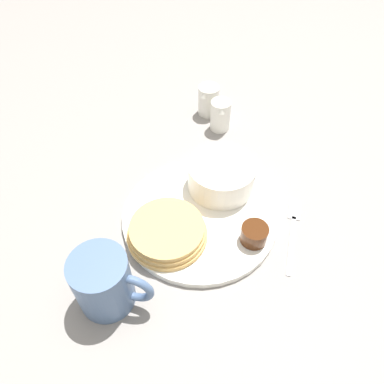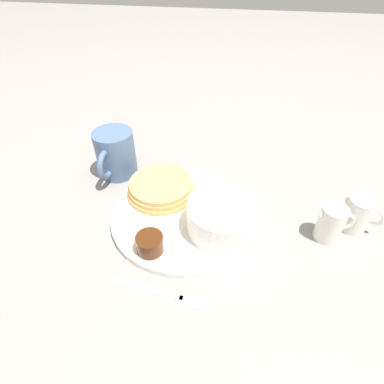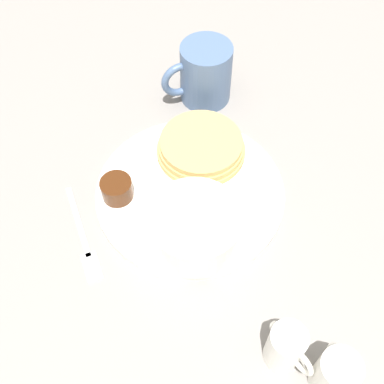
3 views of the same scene
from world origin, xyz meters
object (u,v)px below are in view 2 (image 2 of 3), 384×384
at_px(creamer_pitcher_near, 331,223).
at_px(plate, 184,214).
at_px(creamer_pitcher_far, 358,213).
at_px(bowl, 223,216).
at_px(fork, 169,295).
at_px(coffee_mug, 115,154).

bearing_deg(creamer_pitcher_near, plate, -1.30).
xyz_separation_m(plate, creamer_pitcher_far, (-0.29, -0.03, 0.03)).
bearing_deg(creamer_pitcher_far, creamer_pitcher_near, 32.75).
xyz_separation_m(plate, bowl, (-0.07, 0.03, 0.03)).
bearing_deg(plate, fork, 92.78).
bearing_deg(bowl, plate, -21.60).
relative_size(plate, coffee_mug, 2.30).
bearing_deg(creamer_pitcher_near, coffee_mug, -15.23).
bearing_deg(fork, bowl, -115.40).
relative_size(plate, creamer_pitcher_near, 3.87).
bearing_deg(bowl, creamer_pitcher_far, -166.71).
height_order(plate, coffee_mug, coffee_mug).
xyz_separation_m(creamer_pitcher_near, fork, (0.24, 0.15, -0.03)).
xyz_separation_m(plate, creamer_pitcher_near, (-0.25, 0.01, 0.03)).
relative_size(bowl, fork, 0.77).
bearing_deg(bowl, coffee_mug, -29.70).
height_order(plate, creamer_pitcher_far, creamer_pitcher_far).
distance_m(plate, creamer_pitcher_far, 0.30).
distance_m(coffee_mug, fork, 0.32).
height_order(coffee_mug, fork, coffee_mug).
bearing_deg(creamer_pitcher_near, creamer_pitcher_far, -147.25).
relative_size(creamer_pitcher_far, fork, 0.44).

